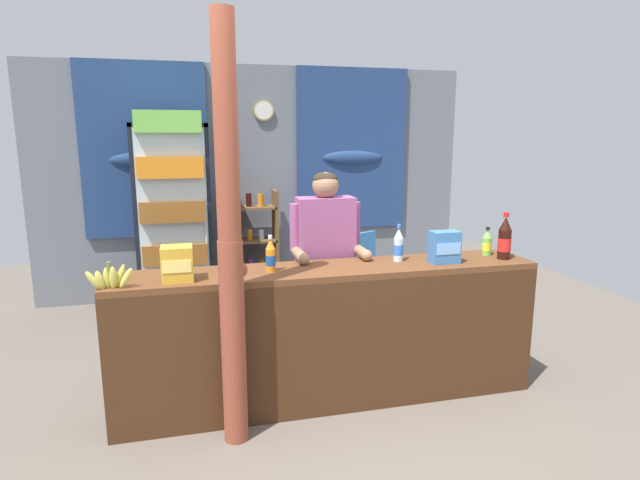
{
  "coord_description": "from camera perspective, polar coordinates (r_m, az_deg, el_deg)",
  "views": [
    {
      "loc": [
        -0.72,
        -2.71,
        1.78
      ],
      "look_at": [
        0.15,
        0.77,
        1.06
      ],
      "focal_mm": 28.9,
      "sensor_mm": 36.0,
      "label": 1
    }
  ],
  "objects": [
    {
      "name": "banana_bunch",
      "position": [
        3.15,
        -22.26,
        -3.93
      ],
      "size": [
        0.27,
        0.06,
        0.16
      ],
      "color": "#CCC14C",
      "rests_on": "stall_counter"
    },
    {
      "name": "soda_bottle_grape_soda",
      "position": [
        3.38,
        -10.32,
        -1.69
      ],
      "size": [
        0.08,
        0.08,
        0.22
      ],
      "color": "#56286B",
      "rests_on": "stall_counter"
    },
    {
      "name": "snack_box_choco_powder",
      "position": [
        3.18,
        -15.53,
        -2.53
      ],
      "size": [
        0.18,
        0.16,
        0.21
      ],
      "color": "gold",
      "rests_on": "stall_counter"
    },
    {
      "name": "shopkeeper",
      "position": [
        3.77,
        0.63,
        -1.11
      ],
      "size": [
        0.53,
        0.42,
        1.54
      ],
      "color": "#28282D",
      "rests_on": "ground"
    },
    {
      "name": "soda_bottle_orange_soda",
      "position": [
        3.29,
        -5.49,
        -1.8
      ],
      "size": [
        0.06,
        0.06,
        0.24
      ],
      "color": "orange",
      "rests_on": "stall_counter"
    },
    {
      "name": "soda_bottle_lime_soda",
      "position": [
        3.93,
        18.0,
        -0.34
      ],
      "size": [
        0.07,
        0.07,
        0.21
      ],
      "color": "#75C64C",
      "rests_on": "stall_counter"
    },
    {
      "name": "timber_post",
      "position": [
        2.91,
        -9.91,
        -1.06
      ],
      "size": [
        0.17,
        0.14,
        2.43
      ],
      "color": "brown",
      "rests_on": "ground"
    },
    {
      "name": "drink_fridge",
      "position": [
        5.35,
        -15.88,
        3.64
      ],
      "size": [
        0.72,
        0.72,
        2.02
      ],
      "color": "black",
      "rests_on": "ground"
    },
    {
      "name": "snack_box_biscuit",
      "position": [
        3.6,
        13.61,
        -0.76
      ],
      "size": [
        0.19,
        0.13,
        0.22
      ],
      "color": "#3D75B7",
      "rests_on": "stall_counter"
    },
    {
      "name": "bottle_shelf_rack",
      "position": [
        5.71,
        -7.11,
        -0.36
      ],
      "size": [
        0.48,
        0.28,
        1.21
      ],
      "color": "brown",
      "rests_on": "ground"
    },
    {
      "name": "back_wall_curtained",
      "position": [
        5.89,
        -7.05,
        6.75
      ],
      "size": [
        4.79,
        0.22,
        2.55
      ],
      "color": "slate",
      "rests_on": "ground"
    },
    {
      "name": "soda_bottle_water",
      "position": [
        3.59,
        8.68,
        -0.62
      ],
      "size": [
        0.07,
        0.07,
        0.26
      ],
      "color": "silver",
      "rests_on": "stall_counter"
    },
    {
      "name": "soda_bottle_cola",
      "position": [
        3.83,
        19.76,
        0.07
      ],
      "size": [
        0.09,
        0.09,
        0.33
      ],
      "color": "black",
      "rests_on": "stall_counter"
    },
    {
      "name": "plastic_lawn_chair",
      "position": [
        5.21,
        3.37,
        -3.0
      ],
      "size": [
        0.59,
        0.59,
        0.86
      ],
      "color": "#3884D6",
      "rests_on": "ground"
    },
    {
      "name": "stall_counter",
      "position": [
        3.42,
        1.5,
        -9.52
      ],
      "size": [
        2.82,
        0.46,
        0.94
      ],
      "color": "brown",
      "rests_on": "ground"
    },
    {
      "name": "ground_plane",
      "position": [
        4.38,
        -3.43,
        -12.67
      ],
      "size": [
        7.98,
        7.98,
        0.0
      ],
      "primitive_type": "plane",
      "color": "#665B51"
    }
  ]
}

